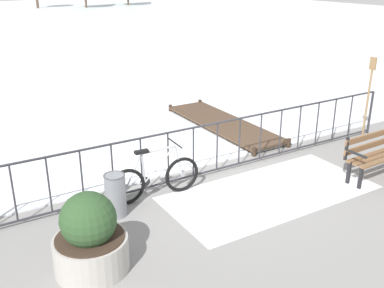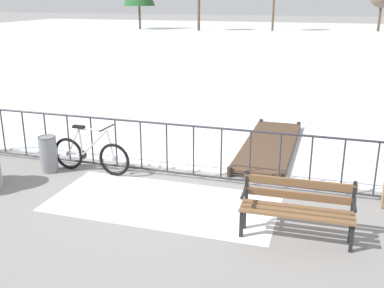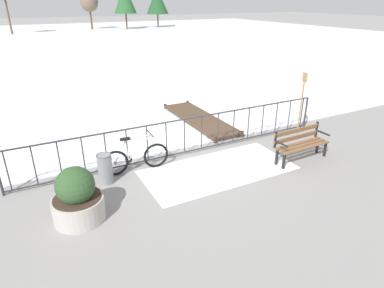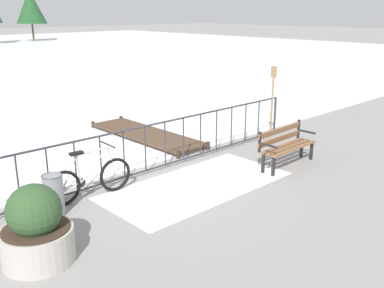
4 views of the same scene
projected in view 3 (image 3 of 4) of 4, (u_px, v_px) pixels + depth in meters
ground_plane at (185, 155)px, 9.24m from camera, size 160.00×160.00×0.00m
frozen_pond at (55, 43)px, 32.22m from camera, size 80.00×56.00×0.03m
snow_patch at (218, 170)px, 8.42m from camera, size 3.87×1.84×0.01m
railing_fence at (184, 136)px, 9.01m from camera, size 9.06×0.06×1.07m
bicycle_near_railing at (136, 158)px, 8.22m from camera, size 1.71×0.52×0.97m
park_bench at (300, 142)px, 8.79m from camera, size 1.61×0.52×0.89m
planter_with_shrub at (77, 198)px, 6.36m from camera, size 0.99×0.99×1.13m
trash_bin at (105, 169)px, 7.69m from camera, size 0.35×0.35×0.73m
oar_upright at (302, 100)px, 10.18m from camera, size 0.04×0.16×1.98m
wooden_dock at (199, 118)px, 11.68m from camera, size 1.10×3.88×0.20m
tree_east_mid at (89, 2)px, 45.13m from camera, size 2.38×2.38×4.90m
tree_far_east at (157, 1)px, 48.61m from camera, size 3.26×3.26×5.48m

